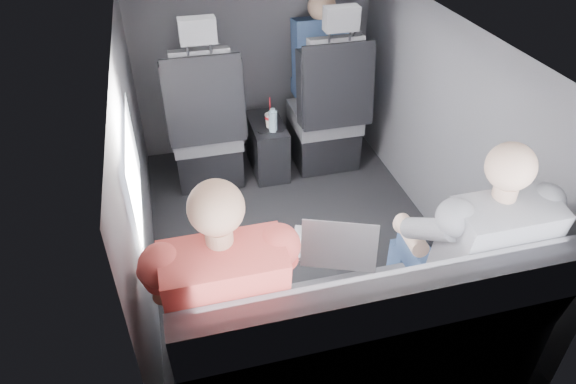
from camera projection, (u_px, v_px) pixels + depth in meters
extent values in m
plane|color=black|center=(298.00, 241.00, 3.30)|extent=(2.60, 2.60, 0.00)
plane|color=#B2B2AD|center=(301.00, 34.00, 2.51)|extent=(2.60, 2.60, 0.00)
cube|color=#56565B|center=(136.00, 174.00, 2.72)|extent=(0.02, 2.60, 1.35)
cube|color=#56565B|center=(443.00, 132.00, 3.09)|extent=(0.02, 2.60, 1.35)
cube|color=#56565B|center=(254.00, 66.00, 3.92)|extent=(1.80, 0.02, 1.35)
cube|color=#56565B|center=(394.00, 330.00, 1.89)|extent=(1.80, 0.02, 1.35)
cube|color=white|center=(134.00, 168.00, 2.36)|extent=(0.02, 0.75, 0.42)
cube|color=black|center=(337.00, 76.00, 3.45)|extent=(0.35, 0.11, 0.59)
cube|color=black|center=(208.00, 157.00, 3.84)|extent=(0.46, 0.48, 0.30)
cube|color=#5A5A5E|center=(205.00, 131.00, 3.69)|extent=(0.48, 0.46, 0.14)
cube|color=#5A5A5E|center=(204.00, 96.00, 3.32)|extent=(0.38, 0.18, 0.61)
cube|color=black|center=(170.00, 104.00, 3.29)|extent=(0.08, 0.21, 0.53)
cube|color=black|center=(238.00, 96.00, 3.38)|extent=(0.08, 0.21, 0.53)
cube|color=black|center=(205.00, 102.00, 3.27)|extent=(0.50, 0.11, 0.58)
cube|color=#5A5A5E|center=(197.00, 30.00, 3.03)|extent=(0.22, 0.10, 0.15)
cube|color=black|center=(322.00, 142.00, 4.03)|extent=(0.46, 0.48, 0.30)
cube|color=#5A5A5E|center=(324.00, 117.00, 3.88)|extent=(0.48, 0.46, 0.14)
cube|color=#5A5A5E|center=(336.00, 82.00, 3.50)|extent=(0.38, 0.18, 0.61)
cube|color=black|center=(304.00, 89.00, 3.47)|extent=(0.08, 0.21, 0.53)
cube|color=black|center=(365.00, 82.00, 3.56)|extent=(0.08, 0.21, 0.53)
cube|color=black|center=(339.00, 87.00, 3.46)|extent=(0.50, 0.11, 0.58)
cube|color=#5A5A5E|center=(341.00, 18.00, 3.21)|extent=(0.22, 0.10, 0.15)
cube|color=black|center=(267.00, 146.00, 3.87)|extent=(0.24, 0.48, 0.40)
cylinder|color=black|center=(264.00, 131.00, 3.65)|extent=(0.09, 0.09, 0.01)
cylinder|color=black|center=(279.00, 129.00, 3.67)|extent=(0.09, 0.09, 0.01)
cube|color=#5A5A5E|center=(357.00, 346.00, 2.37)|extent=(1.60, 0.50, 0.45)
cube|color=#5A5A5E|center=(389.00, 319.00, 1.92)|extent=(1.60, 0.17, 0.47)
cylinder|color=red|center=(270.00, 117.00, 3.64)|extent=(0.08, 0.08, 0.02)
cylinder|color=white|center=(270.00, 115.00, 3.63)|extent=(0.08, 0.08, 0.01)
cylinder|color=red|center=(270.00, 106.00, 3.59)|extent=(0.01, 0.01, 0.13)
cylinder|color=#AECFEC|center=(273.00, 121.00, 3.62)|extent=(0.06, 0.06, 0.15)
cylinder|color=#AECFEC|center=(273.00, 110.00, 3.56)|extent=(0.03, 0.03, 0.02)
cube|color=white|center=(203.00, 270.00, 2.26)|extent=(0.38, 0.30, 0.02)
cube|color=silver|center=(203.00, 271.00, 2.24)|extent=(0.30, 0.18, 0.00)
cube|color=white|center=(201.00, 257.00, 2.31)|extent=(0.11, 0.07, 0.00)
cube|color=white|center=(204.00, 274.00, 2.06)|extent=(0.35, 0.13, 0.24)
cube|color=silver|center=(204.00, 273.00, 2.07)|extent=(0.30, 0.11, 0.20)
cube|color=#A8A8AD|center=(327.00, 245.00, 2.39)|extent=(0.39, 0.34, 0.02)
cube|color=silver|center=(329.00, 245.00, 2.38)|extent=(0.30, 0.22, 0.00)
cube|color=#A8A8AD|center=(323.00, 234.00, 2.44)|extent=(0.11, 0.08, 0.00)
cube|color=#A8A8AD|center=(339.00, 246.00, 2.21)|extent=(0.33, 0.19, 0.22)
cube|color=silver|center=(338.00, 245.00, 2.22)|extent=(0.29, 0.16, 0.19)
cube|color=black|center=(452.00, 231.00, 2.48)|extent=(0.34, 0.26, 0.02)
cube|color=black|center=(454.00, 231.00, 2.46)|extent=(0.27, 0.15, 0.00)
cube|color=black|center=(445.00, 221.00, 2.52)|extent=(0.10, 0.06, 0.00)
cube|color=black|center=(472.00, 231.00, 2.30)|extent=(0.32, 0.11, 0.21)
cube|color=silver|center=(471.00, 230.00, 2.31)|extent=(0.28, 0.09, 0.18)
cube|color=#37373D|center=(196.00, 314.00, 2.15)|extent=(0.16, 0.46, 0.14)
cube|color=#37373D|center=(250.00, 303.00, 2.20)|extent=(0.16, 0.46, 0.14)
cube|color=#37373D|center=(197.00, 317.00, 2.51)|extent=(0.14, 0.14, 0.45)
cube|color=#37373D|center=(243.00, 307.00, 2.56)|extent=(0.14, 0.14, 0.45)
cube|color=#C74143|center=(226.00, 302.00, 1.87)|extent=(0.42, 0.28, 0.57)
sphere|color=tan|center=(216.00, 208.00, 1.65)|extent=(0.19, 0.19, 0.19)
cylinder|color=tan|center=(166.00, 277.00, 2.10)|extent=(0.12, 0.29, 0.13)
cylinder|color=tan|center=(267.00, 259.00, 2.18)|extent=(0.12, 0.29, 0.13)
cube|color=navy|center=(432.00, 268.00, 2.37)|extent=(0.15, 0.45, 0.13)
cube|color=navy|center=(475.00, 260.00, 2.42)|extent=(0.15, 0.45, 0.13)
cube|color=navy|center=(402.00, 277.00, 2.73)|extent=(0.13, 0.13, 0.45)
cube|color=navy|center=(440.00, 270.00, 2.77)|extent=(0.13, 0.13, 0.45)
cube|color=gray|center=(490.00, 252.00, 2.09)|extent=(0.41, 0.28, 0.56)
sphere|color=beige|center=(511.00, 166.00, 1.88)|extent=(0.18, 0.18, 0.18)
cylinder|color=beige|center=(411.00, 234.00, 2.32)|extent=(0.12, 0.28, 0.12)
cylinder|color=beige|center=(491.00, 220.00, 2.41)|extent=(0.12, 0.28, 0.12)
cube|color=navy|center=(321.00, 57.00, 3.78)|extent=(0.40, 0.26, 0.58)
sphere|color=tan|center=(322.00, 6.00, 3.59)|extent=(0.20, 0.20, 0.20)
cube|color=navy|center=(317.00, 90.00, 4.00)|extent=(0.34, 0.40, 0.12)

